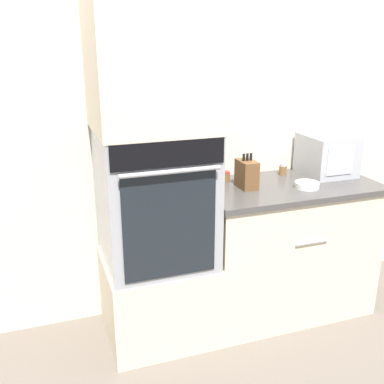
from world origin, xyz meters
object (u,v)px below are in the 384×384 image
at_px(microwave, 327,155).
at_px(wall_oven, 155,198).
at_px(knife_block, 247,174).
at_px(bowl, 307,185).
at_px(condiment_jar_mid, 283,169).
at_px(condiment_jar_near, 226,176).

bearing_deg(microwave, wall_oven, -174.82).
relative_size(knife_block, bowl, 1.45).
bearing_deg(knife_block, condiment_jar_mid, 25.68).
xyz_separation_m(bowl, condiment_jar_mid, (0.00, 0.30, 0.02)).
relative_size(microwave, bowl, 2.24).
distance_m(knife_block, bowl, 0.38).
relative_size(bowl, condiment_jar_mid, 1.87).
bearing_deg(wall_oven, knife_block, 1.79).
bearing_deg(wall_oven, bowl, -6.58).
relative_size(knife_block, condiment_jar_mid, 2.71).
bearing_deg(knife_block, wall_oven, -178.21).
bearing_deg(condiment_jar_near, wall_oven, -160.87).
bearing_deg(condiment_jar_near, knife_block, -68.22).
bearing_deg(knife_block, microwave, 8.25).
distance_m(knife_block, condiment_jar_near, 0.18).
bearing_deg(condiment_jar_near, microwave, -5.64).
height_order(microwave, condiment_jar_mid, microwave).
relative_size(wall_oven, knife_block, 3.61).
bearing_deg(bowl, condiment_jar_near, 145.34).
bearing_deg(bowl, wall_oven, 173.42).
bearing_deg(bowl, condiment_jar_mid, 89.78).
xyz_separation_m(microwave, bowl, (-0.29, -0.22, -0.12)).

